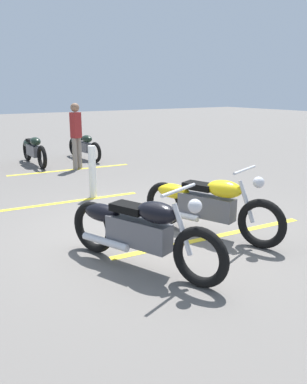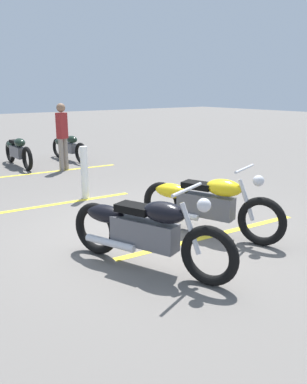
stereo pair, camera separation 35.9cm
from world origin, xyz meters
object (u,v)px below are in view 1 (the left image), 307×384
at_px(motorcycle_bright_foreground, 206,204).
at_px(motorcycle_dark_foreground, 138,229).
at_px(motorcycle_row_far_left, 83,146).
at_px(bollard_post, 92,172).
at_px(motorcycle_row_left, 33,149).
at_px(bystander_secondary, 76,133).

relative_size(motorcycle_bright_foreground, motorcycle_dark_foreground, 1.00).
bearing_deg(motorcycle_row_far_left, bollard_post, -24.75).
xyz_separation_m(motorcycle_bright_foreground, bollard_post, (2.75, 0.49, 0.04)).
relative_size(motorcycle_row_left, bollard_post, 2.07).
bearing_deg(bollard_post, motorcycle_dark_foreground, 164.48).
relative_size(motorcycle_row_far_left, bollard_post, 1.94).
distance_m(motorcycle_dark_foreground, motorcycle_row_left, 7.26).
height_order(motorcycle_bright_foreground, bystander_secondary, bystander_secondary).
distance_m(motorcycle_dark_foreground, motorcycle_row_far_left, 7.66).
bearing_deg(motorcycle_dark_foreground, motorcycle_row_far_left, 140.95).
height_order(motorcycle_dark_foreground, motorcycle_row_far_left, motorcycle_dark_foreground).
xyz_separation_m(motorcycle_row_left, bollard_post, (-4.06, 0.08, 0.08)).
bearing_deg(bollard_post, motorcycle_row_far_left, -21.10).
relative_size(motorcycle_row_left, bystander_secondary, 1.23).
distance_m(bystander_secondary, bollard_post, 2.95).
bearing_deg(motorcycle_bright_foreground, motorcycle_row_left, 163.73).
height_order(motorcycle_row_far_left, bystander_secondary, bystander_secondary).
relative_size(motorcycle_bright_foreground, bystander_secondary, 1.26).
relative_size(motorcycle_row_far_left, bystander_secondary, 1.15).
relative_size(motorcycle_bright_foreground, motorcycle_row_far_left, 1.09).
relative_size(motorcycle_dark_foreground, motorcycle_row_left, 1.02).
bearing_deg(motorcycle_row_left, motorcycle_dark_foreground, -6.34).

